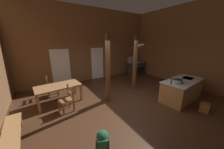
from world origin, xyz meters
The scene contains 19 objects.
ground_plane centered at (0.00, 0.00, -0.05)m, with size 9.08×8.09×0.10m, color #422819.
wall_back centered at (0.00, 3.72, 2.21)m, with size 9.08×0.14×4.42m, color brown.
wall_right centered at (4.21, 0.00, 2.21)m, with size 0.14×8.09×4.42m, color brown.
glazed_door_back_left centered at (-1.86, 3.64, 1.02)m, with size 1.00×0.01×2.05m, color white.
glazed_panel_back_right centered at (0.41, 3.64, 1.02)m, with size 0.84×0.01×2.05m, color white.
kitchen_island centered at (2.23, -1.04, 0.44)m, with size 2.24×1.16×0.88m.
stove_range centered at (3.35, 3.04, 0.48)m, with size 1.22×0.93×1.32m.
support_post_with_pot_rack centered at (1.26, 0.92, 1.49)m, with size 0.59×0.21×2.77m.
support_post_center centered at (-0.59, 0.51, 1.38)m, with size 0.14×0.14×2.77m.
step_stool centered at (2.02, -2.03, 0.18)m, with size 0.43×0.37×0.30m.
dining_table centered at (-2.36, 1.50, 0.65)m, with size 1.78×1.06×0.74m.
ladderback_chair_near_window centered at (-2.20, 0.67, 0.45)m, with size 0.52×0.52×0.95m.
ladderback_chair_by_post centered at (-2.57, 2.34, 0.45)m, with size 0.46×0.46×0.95m.
bench_along_left_wall centered at (-3.67, -0.22, 0.31)m, with size 0.47×1.62×0.44m.
backpack centered at (-1.92, -1.54, 0.31)m, with size 0.37×0.38×0.60m.
stockpot_on_counter centered at (1.61, -1.11, 0.97)m, with size 0.37×0.31×0.16m.
mixing_bowl_on_counter centered at (1.75, -0.80, 0.92)m, with size 0.19×0.19×0.07m.
bottle_tall_on_counter centered at (1.86, -1.17, 0.99)m, with size 0.06×0.06×0.26m.
bottle_short_on_counter centered at (1.29, -1.06, 1.00)m, with size 0.07×0.07×0.28m.
Camera 1 is at (-2.85, -3.45, 2.50)m, focal length 18.82 mm.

